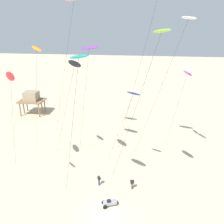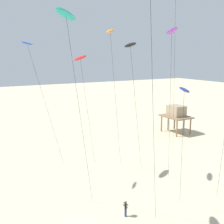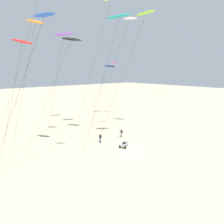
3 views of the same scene
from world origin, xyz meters
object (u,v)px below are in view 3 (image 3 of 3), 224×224
(kite_teal, at_px, (119,17))
(beach_buggy, at_px, (124,144))
(kite_white, at_px, (129,20))
(kite_red, at_px, (22,42))
(kite_purple, at_px, (63,35))
(kite_magenta, at_px, (114,63))
(kite_flyer_middle, at_px, (100,138))
(kite_lime, at_px, (145,14))
(kite_flyer_nearest, at_px, (122,133))
(kite_navy, at_px, (109,67))
(kite_orange, at_px, (35,23))
(kite_black, at_px, (71,40))
(kite_blue, at_px, (43,21))

(kite_teal, relative_size, beach_buggy, 8.99)
(kite_white, xyz_separation_m, kite_red, (-21.36, -3.82, -6.55))
(kite_purple, distance_m, kite_red, 11.30)
(kite_magenta, xyz_separation_m, kite_flyer_middle, (-12.22, -10.54, -12.92))
(kite_lime, relative_size, kite_flyer_middle, 12.69)
(kite_purple, xyz_separation_m, kite_red, (-8.63, -6.75, -2.77))
(kite_white, distance_m, kite_flyer_nearest, 22.02)
(kite_lime, relative_size, kite_navy, 1.62)
(kite_orange, height_order, kite_black, kite_orange)
(kite_flyer_middle, xyz_separation_m, beach_buggy, (2.00, -3.78, -0.46))
(kite_white, bearing_deg, kite_black, -173.65)
(kite_orange, distance_m, kite_white, 19.12)
(kite_teal, distance_m, kite_magenta, 20.92)
(kite_lime, relative_size, kite_orange, 1.13)
(kite_black, bearing_deg, kite_lime, -27.88)
(kite_orange, bearing_deg, kite_blue, -105.09)
(kite_navy, xyz_separation_m, beach_buggy, (-2.27, -6.55, -12.20))
(kite_orange, xyz_separation_m, beach_buggy, (10.32, -6.68, -17.66))
(kite_blue, bearing_deg, kite_lime, 9.82)
(kite_red, xyz_separation_m, beach_buggy, (12.94, -3.95, -14.73))
(kite_purple, relative_size, kite_red, 1.18)
(kite_purple, bearing_deg, kite_teal, -82.45)
(kite_teal, bearing_deg, kite_blue, -175.51)
(kite_lime, distance_m, kite_red, 18.97)
(kite_flyer_nearest, bearing_deg, kite_blue, -159.47)
(kite_navy, distance_m, beach_buggy, 14.04)
(kite_navy, bearing_deg, kite_teal, -121.87)
(kite_purple, distance_m, kite_flyer_nearest, 19.75)
(kite_blue, distance_m, kite_teal, 10.28)
(kite_red, bearing_deg, kite_teal, -27.81)
(kite_blue, relative_size, kite_red, 1.09)
(kite_magenta, bearing_deg, kite_white, -105.31)
(kite_blue, bearing_deg, kite_white, 25.33)
(kite_magenta, bearing_deg, kite_lime, -111.36)
(kite_lime, height_order, beach_buggy, kite_lime)
(kite_blue, distance_m, beach_buggy, 20.50)
(kite_white, bearing_deg, kite_navy, -168.74)
(kite_blue, height_order, kite_lime, kite_lime)
(kite_white, height_order, kite_navy, kite_white)
(kite_white, bearing_deg, kite_orange, -176.66)
(kite_flyer_middle, distance_m, beach_buggy, 4.30)
(kite_white, height_order, kite_red, kite_white)
(kite_lime, relative_size, kite_teal, 1.11)
(kite_orange, relative_size, kite_flyer_middle, 11.18)
(kite_blue, distance_m, kite_red, 6.30)
(kite_orange, relative_size, kite_red, 1.19)
(kite_blue, xyz_separation_m, kite_lime, (17.66, 3.06, 4.33))
(kite_red, distance_m, kite_flyer_middle, 17.97)
(kite_white, relative_size, kite_magenta, 1.56)
(kite_white, xyz_separation_m, kite_flyer_nearest, (-5.80, -4.26, -20.81))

